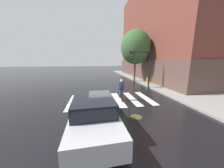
% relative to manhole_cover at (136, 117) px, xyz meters
% --- Properties ---
extents(ground_plane, '(120.00, 120.00, 0.00)m').
position_rel_manhole_cover_xyz_m(ground_plane, '(-1.39, 3.06, -0.00)').
color(ground_plane, black).
extents(sidewalk, '(6.50, 50.00, 0.15)m').
position_rel_manhole_cover_xyz_m(sidewalk, '(7.36, 3.06, 0.07)').
color(sidewalk, gray).
rests_on(sidewalk, ground).
extents(crosswalk_stripes, '(6.50, 3.52, 0.01)m').
position_rel_manhole_cover_xyz_m(crosswalk_stripes, '(-0.94, 3.06, 0.00)').
color(crosswalk_stripes, silver).
rests_on(crosswalk_stripes, ground).
extents(manhole_cover, '(0.64, 0.64, 0.01)m').
position_rel_manhole_cover_xyz_m(manhole_cover, '(0.00, 0.00, 0.00)').
color(manhole_cover, '#473D1E').
rests_on(manhole_cover, ground).
extents(sedan_near, '(2.24, 4.64, 1.59)m').
position_rel_manhole_cover_xyz_m(sedan_near, '(-2.36, -0.86, 0.82)').
color(sedan_near, '#B7B7BC').
rests_on(sedan_near, ground).
extents(cyclist, '(0.37, 1.71, 1.69)m').
position_rel_manhole_cover_xyz_m(cyclist, '(-0.15, 2.85, 0.84)').
color(cyclist, black).
rests_on(cyclist, ground).
extents(traffic_light_near, '(2.47, 0.28, 4.20)m').
position_rel_manhole_cover_xyz_m(traffic_light_near, '(3.16, 6.28, 2.86)').
color(traffic_light_near, black).
rests_on(traffic_light_near, ground).
extents(fire_hydrant, '(0.33, 0.22, 0.78)m').
position_rel_manhole_cover_xyz_m(fire_hydrant, '(4.76, 8.16, 0.53)').
color(fire_hydrant, gold).
rests_on(fire_hydrant, sidewalk).
extents(street_tree_near, '(4.14, 4.14, 7.36)m').
position_rel_manhole_cover_xyz_m(street_tree_near, '(3.82, 10.30, 4.97)').
color(street_tree_near, '#4C3823').
rests_on(street_tree_near, ground).
extents(corner_building, '(19.10, 21.48, 15.71)m').
position_rel_manhole_cover_xyz_m(corner_building, '(15.16, 13.35, 7.80)').
color(corner_building, brown).
rests_on(corner_building, ground).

